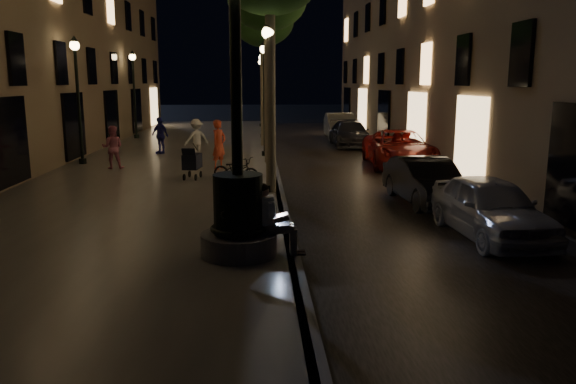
{
  "coord_description": "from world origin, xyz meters",
  "views": [
    {
      "loc": [
        -0.65,
        -7.97,
        3.34
      ],
      "look_at": [
        -0.04,
        3.0,
        1.17
      ],
      "focal_mm": 35.0,
      "sensor_mm": 36.0,
      "label": 1
    }
  ],
  "objects": [
    {
      "name": "car_fifth",
      "position": [
        4.28,
        25.09,
        0.75
      ],
      "size": [
        1.73,
        4.59,
        1.5
      ],
      "primitive_type": "imported",
      "rotation": [
        0.0,
        0.0,
        -0.03
      ],
      "color": "#A7A8A3",
      "rests_on": "ground"
    },
    {
      "name": "lamp_curb_a",
      "position": [
        -0.3,
        8.0,
        3.24
      ],
      "size": [
        0.36,
        0.36,
        4.81
      ],
      "color": "black",
      "rests_on": "promenade"
    },
    {
      "name": "promenade",
      "position": [
        -4.0,
        15.0,
        0.1
      ],
      "size": [
        8.0,
        45.0,
        0.2
      ],
      "primitive_type": "cube",
      "color": "#69645D",
      "rests_on": "ground"
    },
    {
      "name": "pedestrian_white",
      "position": [
        -3.17,
        15.7,
        1.0
      ],
      "size": [
        1.19,
        1.0,
        1.6
      ],
      "primitive_type": "imported",
      "rotation": [
        0.0,
        0.0,
        3.61
      ],
      "color": "silver",
      "rests_on": "promenade"
    },
    {
      "name": "pedestrian_red",
      "position": [
        -2.02,
        12.43,
        1.09
      ],
      "size": [
        0.73,
        0.78,
        1.78
      ],
      "primitive_type": "imported",
      "rotation": [
        0.0,
        0.0,
        0.94
      ],
      "color": "#D6462A",
      "rests_on": "promenade"
    },
    {
      "name": "lamp_left_b",
      "position": [
        -7.4,
        14.0,
        3.24
      ],
      "size": [
        0.36,
        0.36,
        4.81
      ],
      "color": "black",
      "rests_on": "promenade"
    },
    {
      "name": "seated_man_laptop",
      "position": [
        -0.39,
        2.0,
        0.9
      ],
      "size": [
        0.96,
        0.32,
        1.33
      ],
      "color": "tan",
      "rests_on": "promenade"
    },
    {
      "name": "tree_third",
      "position": [
        -0.3,
        20.0,
        6.14
      ],
      "size": [
        3.0,
        3.0,
        7.2
      ],
      "color": "#6B604C",
      "rests_on": "promenade"
    },
    {
      "name": "fountain_lamppost",
      "position": [
        -1.0,
        2.0,
        1.21
      ],
      "size": [
        1.4,
        1.4,
        5.21
      ],
      "color": "#59595B",
      "rests_on": "promenade"
    },
    {
      "name": "curb_strip",
      "position": [
        0.0,
        15.0,
        0.1
      ],
      "size": [
        0.25,
        45.0,
        0.2
      ],
      "primitive_type": "cube",
      "color": "#59595B",
      "rests_on": "ground"
    },
    {
      "name": "tree_far",
      "position": [
        -0.22,
        26.0,
        6.43
      ],
      "size": [
        3.0,
        3.0,
        7.5
      ],
      "color": "#6B604C",
      "rests_on": "promenade"
    },
    {
      "name": "car_third",
      "position": [
        4.99,
        13.88,
        0.72
      ],
      "size": [
        2.7,
        5.33,
        1.44
      ],
      "primitive_type": "imported",
      "rotation": [
        0.0,
        0.0,
        -0.06
      ],
      "color": "maroon",
      "rests_on": "ground"
    },
    {
      "name": "stroller",
      "position": [
        -2.76,
        10.26,
        0.78
      ],
      "size": [
        0.6,
        1.15,
        1.15
      ],
      "rotation": [
        0.0,
        0.0,
        -0.16
      ],
      "color": "black",
      "rests_on": "promenade"
    },
    {
      "name": "lamp_curb_c",
      "position": [
        -0.3,
        24.0,
        3.24
      ],
      "size": [
        0.36,
        0.36,
        4.81
      ],
      "color": "black",
      "rests_on": "promenade"
    },
    {
      "name": "ground",
      "position": [
        0.0,
        15.0,
        0.0
      ],
      "size": [
        120.0,
        120.0,
        0.0
      ],
      "primitive_type": "plane",
      "color": "black",
      "rests_on": "ground"
    },
    {
      "name": "lamp_left_c",
      "position": [
        -7.4,
        24.0,
        3.24
      ],
      "size": [
        0.36,
        0.36,
        4.81
      ],
      "color": "black",
      "rests_on": "promenade"
    },
    {
      "name": "lamp_curb_b",
      "position": [
        -0.3,
        16.0,
        3.24
      ],
      "size": [
        0.36,
        0.36,
        4.81
      ],
      "color": "black",
      "rests_on": "promenade"
    },
    {
      "name": "lamp_curb_d",
      "position": [
        -0.3,
        32.0,
        3.24
      ],
      "size": [
        0.36,
        0.36,
        4.81
      ],
      "color": "black",
      "rests_on": "promenade"
    },
    {
      "name": "cobble_lane",
      "position": [
        3.0,
        15.0,
        0.01
      ],
      "size": [
        6.0,
        45.0,
        0.02
      ],
      "primitive_type": "cube",
      "color": "black",
      "rests_on": "ground"
    },
    {
      "name": "car_rear",
      "position": [
        4.22,
        21.09,
        0.65
      ],
      "size": [
        1.87,
        4.52,
        1.31
      ],
      "primitive_type": "imported",
      "rotation": [
        0.0,
        0.0,
        -0.01
      ],
      "color": "#333338",
      "rests_on": "ground"
    },
    {
      "name": "car_second",
      "position": [
        4.0,
        7.01,
        0.64
      ],
      "size": [
        1.63,
        3.95,
        1.27
      ],
      "primitive_type": "imported",
      "rotation": [
        0.0,
        0.0,
        0.07
      ],
      "color": "black",
      "rests_on": "ground"
    },
    {
      "name": "pedestrian_blue",
      "position": [
        -4.91,
        17.04,
        1.01
      ],
      "size": [
        0.99,
        0.89,
        1.61
      ],
      "primitive_type": "imported",
      "rotation": [
        0.0,
        0.0,
        5.62
      ],
      "color": "#2A2C9A",
      "rests_on": "promenade"
    },
    {
      "name": "bicycle",
      "position": [
        -1.3,
        9.29,
        0.62
      ],
      "size": [
        1.69,
        1.25,
        0.85
      ],
      "primitive_type": "imported",
      "rotation": [
        0.0,
        0.0,
        1.09
      ],
      "color": "black",
      "rests_on": "promenade"
    },
    {
      "name": "tree_second",
      "position": [
        -0.2,
        14.0,
        6.33
      ],
      "size": [
        3.0,
        3.0,
        7.4
      ],
      "color": "#6B604C",
      "rests_on": "promenade"
    },
    {
      "name": "pedestrian_pink",
      "position": [
        -5.89,
        12.67,
        0.98
      ],
      "size": [
        0.81,
        0.66,
        1.57
      ],
      "primitive_type": "imported",
      "rotation": [
        0.0,
        0.0,
        3.23
      ],
      "color": "#CA6B84",
      "rests_on": "promenade"
    },
    {
      "name": "car_front",
      "position": [
        4.37,
        3.58,
        0.67
      ],
      "size": [
        1.77,
        3.98,
        1.33
      ],
      "primitive_type": "imported",
      "rotation": [
        0.0,
        0.0,
        0.05
      ],
      "color": "#B4B5BD",
      "rests_on": "ground"
    }
  ]
}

